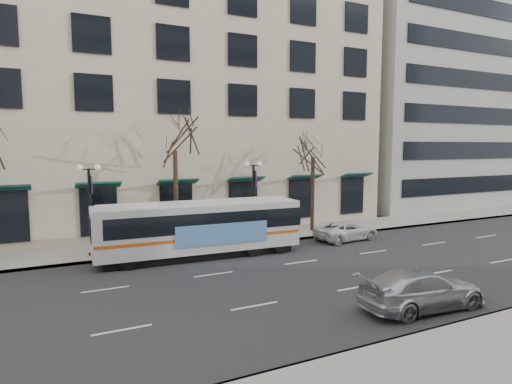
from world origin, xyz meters
TOP-DOWN VIEW (x-y plane):
  - ground at (0.00, 0.00)m, footprint 160.00×160.00m
  - sidewalk_far at (5.00, 9.00)m, footprint 80.00×4.00m
  - building_hotel at (-2.00, 21.00)m, footprint 40.00×20.00m
  - building_office at (32.00, 21.00)m, footprint 25.00×20.00m
  - tree_far_mid at (0.00, 8.80)m, footprint 3.60×3.60m
  - tree_far_right at (10.00, 8.80)m, footprint 3.60×3.60m
  - lamp_post_left at (-4.99, 8.20)m, footprint 1.22×0.45m
  - lamp_post_right at (5.01, 8.20)m, footprint 1.22×0.45m
  - city_bus at (0.57, 5.78)m, footprint 11.56×3.04m
  - silver_car at (5.68, -5.30)m, footprint 5.28×2.38m
  - white_pickup at (10.64, 5.67)m, footprint 4.66×2.48m

SIDE VIEW (x-z plane):
  - ground at x=0.00m, z-range 0.00..0.00m
  - sidewalk_far at x=5.00m, z-range 0.00..0.15m
  - white_pickup at x=10.64m, z-range 0.00..1.25m
  - silver_car at x=5.68m, z-range 0.00..1.50m
  - city_bus at x=0.57m, z-range 0.14..3.25m
  - lamp_post_left at x=-4.99m, z-range 0.34..5.55m
  - lamp_post_right at x=5.01m, z-range 0.34..5.55m
  - tree_far_right at x=10.00m, z-range 2.39..10.45m
  - tree_far_mid at x=0.00m, z-range 2.63..11.18m
  - building_hotel at x=-2.00m, z-range 0.00..24.00m
  - building_office at x=32.00m, z-range 0.00..35.00m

